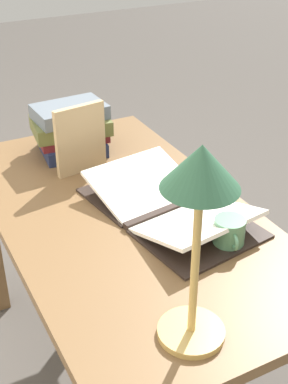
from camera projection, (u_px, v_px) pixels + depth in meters
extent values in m
plane|color=#47423D|center=(128.00, 379.00, 2.05)|extent=(12.00, 12.00, 0.00)
cube|color=brown|center=(125.00, 217.00, 1.67)|extent=(1.36, 0.74, 0.03)
cube|color=brown|center=(129.00, 202.00, 2.48)|extent=(0.06, 0.06, 0.73)
cube|color=black|center=(168.00, 210.00, 1.65)|extent=(0.07, 0.32, 0.02)
cube|color=black|center=(200.00, 234.00, 1.55)|extent=(0.32, 0.37, 0.01)
cube|color=black|center=(141.00, 192.00, 1.76)|extent=(0.32, 0.37, 0.01)
cube|color=white|center=(198.00, 221.00, 1.54)|extent=(0.29, 0.35, 0.08)
cube|color=white|center=(143.00, 183.00, 1.73)|extent=(0.29, 0.35, 0.08)
cube|color=#1E284C|center=(72.00, 145.00, 2.02)|extent=(0.23, 0.25, 0.05)
cube|color=maroon|center=(71.00, 135.00, 1.99)|extent=(0.19, 0.27, 0.03)
cube|color=brown|center=(71.00, 125.00, 1.97)|extent=(0.22, 0.30, 0.05)
cube|color=slate|center=(70.00, 112.00, 1.95)|extent=(0.18, 0.26, 0.05)
cube|color=tan|center=(80.00, 139.00, 1.83)|extent=(0.05, 0.19, 0.24)
cylinder|color=tan|center=(191.00, 332.00, 1.21)|extent=(0.15, 0.15, 0.02)
cylinder|color=tan|center=(195.00, 264.00, 1.12)|extent=(0.02, 0.02, 0.37)
cone|color=#285138|center=(201.00, 167.00, 1.00)|extent=(0.16, 0.16, 0.09)
cylinder|color=#4C7F5B|center=(229.00, 232.00, 1.49)|extent=(0.09, 0.09, 0.08)
torus|color=#4C7F5B|center=(235.00, 242.00, 1.45)|extent=(0.05, 0.02, 0.05)
cylinder|color=gold|center=(218.00, 193.00, 1.75)|extent=(0.07, 0.13, 0.01)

